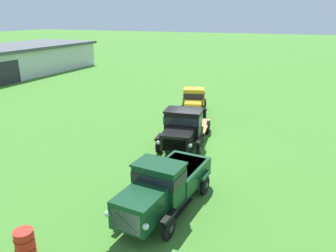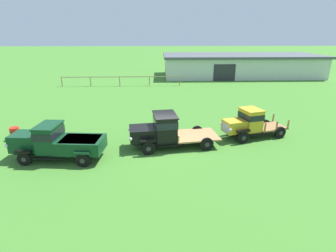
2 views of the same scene
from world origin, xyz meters
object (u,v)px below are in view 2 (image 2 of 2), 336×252
(oil_drum_beside_row, at_px, (15,133))
(farm_shed, at_px, (240,65))
(vintage_truck_second_in_line, at_px, (163,130))
(vintage_truck_midrow_center, at_px, (249,123))
(vintage_truck_foreground_near, at_px, (56,142))

(oil_drum_beside_row, bearing_deg, farm_shed, 48.72)
(farm_shed, height_order, vintage_truck_second_in_line, farm_shed)
(vintage_truck_midrow_center, relative_size, oil_drum_beside_row, 5.62)
(farm_shed, distance_m, oil_drum_beside_row, 34.88)
(vintage_truck_midrow_center, bearing_deg, oil_drum_beside_row, 179.44)
(vintage_truck_second_in_line, relative_size, oil_drum_beside_row, 6.84)
(farm_shed, distance_m, vintage_truck_midrow_center, 27.31)
(vintage_truck_midrow_center, bearing_deg, vintage_truck_second_in_line, -167.35)
(farm_shed, bearing_deg, vintage_truck_foreground_near, -123.21)
(vintage_truck_midrow_center, bearing_deg, farm_shed, 74.82)
(vintage_truck_foreground_near, xyz_separation_m, oil_drum_beside_row, (-3.92, 2.93, -0.61))
(farm_shed, height_order, oil_drum_beside_row, farm_shed)
(farm_shed, distance_m, vintage_truck_foreground_near, 34.83)
(vintage_truck_foreground_near, height_order, vintage_truck_second_in_line, vintage_truck_second_in_line)
(farm_shed, bearing_deg, vintage_truck_second_in_line, -115.15)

